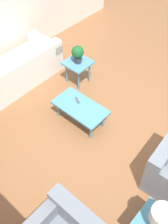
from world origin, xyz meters
TOP-DOWN VIEW (x-y plane):
  - ground_plane at (0.00, 0.00)m, footprint 14.00×14.00m
  - sofa at (2.26, 0.28)m, footprint 0.92×1.89m
  - coffee_table at (0.48, 0.27)m, footprint 1.01×0.54m
  - side_table_plant at (1.27, -0.54)m, footprint 0.52×0.52m
  - potted_plant at (1.27, -0.54)m, footprint 0.25×0.25m
  - table_lamp at (-1.68, 1.23)m, footprint 0.29×0.29m
  - remote_control at (0.62, 0.19)m, footprint 0.16×0.11m

SIDE VIEW (x-z plane):
  - ground_plane at x=0.00m, z-range 0.00..0.00m
  - sofa at x=2.26m, z-range -0.08..0.66m
  - coffee_table at x=0.48m, z-range 0.15..0.53m
  - remote_control at x=0.62m, z-range 0.39..0.41m
  - side_table_plant at x=1.27m, z-range 0.18..0.72m
  - potted_plant at x=1.27m, z-range 0.57..0.94m
  - table_lamp at x=-1.68m, z-range 0.60..0.99m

